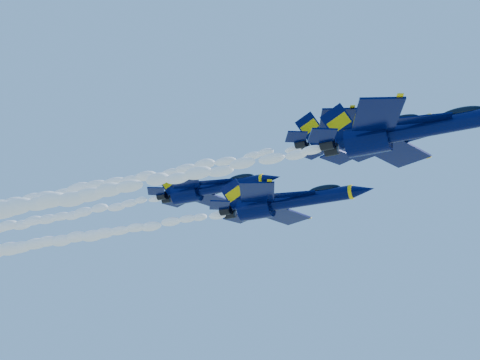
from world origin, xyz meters
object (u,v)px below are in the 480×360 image
at_px(jet_third, 285,202).
at_px(jet_fourth, 210,188).
at_px(jet_lead, 408,131).
at_px(jet_second, 362,133).

height_order(jet_third, jet_fourth, jet_fourth).
bearing_deg(jet_lead, jet_third, 134.10).
bearing_deg(jet_lead, jet_second, 129.88).
xyz_separation_m(jet_lead, jet_second, (-5.44, 6.51, 3.93)).
relative_size(jet_lead, jet_third, 0.91).
relative_size(jet_second, jet_fourth, 0.86).
distance_m(jet_lead, jet_fourth, 40.05).
bearing_deg(jet_fourth, jet_second, -34.04).
height_order(jet_second, jet_fourth, jet_fourth).
distance_m(jet_third, jet_fourth, 14.90).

